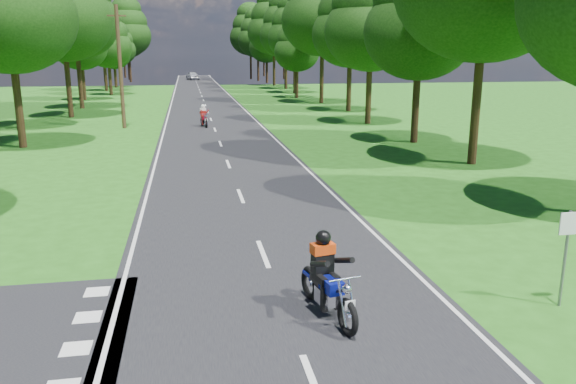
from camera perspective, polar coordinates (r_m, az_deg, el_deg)
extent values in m
plane|color=#215914|center=(12.49, -1.31, -9.50)|extent=(160.00, 160.00, 0.00)
cube|color=black|center=(61.55, -8.58, 9.19)|extent=(7.00, 140.00, 0.02)
cube|color=silver|center=(14.32, -2.55, -6.26)|extent=(0.12, 2.00, 0.01)
cube|color=silver|center=(20.02, -4.83, -0.39)|extent=(0.12, 2.00, 0.01)
cube|color=silver|center=(25.86, -6.09, 2.86)|extent=(0.12, 2.00, 0.01)
cube|color=silver|center=(31.76, -6.89, 4.91)|extent=(0.12, 2.00, 0.01)
cube|color=silver|center=(37.69, -7.44, 6.31)|extent=(0.12, 2.00, 0.01)
cube|color=silver|center=(43.64, -7.84, 7.33)|extent=(0.12, 2.00, 0.01)
cube|color=silver|center=(49.60, -8.15, 8.11)|extent=(0.12, 2.00, 0.01)
cube|color=silver|center=(55.57, -8.39, 8.71)|extent=(0.12, 2.00, 0.01)
cube|color=silver|center=(61.55, -8.58, 9.20)|extent=(0.12, 2.00, 0.01)
cube|color=silver|center=(67.53, -8.74, 9.61)|extent=(0.12, 2.00, 0.01)
cube|color=silver|center=(73.51, -8.88, 9.95)|extent=(0.12, 2.00, 0.01)
cube|color=silver|center=(79.50, -8.99, 10.23)|extent=(0.12, 2.00, 0.01)
cube|color=silver|center=(85.49, -9.09, 10.48)|extent=(0.12, 2.00, 0.01)
cube|color=silver|center=(91.47, -9.18, 10.69)|extent=(0.12, 2.00, 0.01)
cube|color=silver|center=(97.47, -9.26, 10.88)|extent=(0.12, 2.00, 0.01)
cube|color=silver|center=(103.46, -9.32, 11.05)|extent=(0.12, 2.00, 0.01)
cube|color=silver|center=(109.45, -9.38, 11.20)|extent=(0.12, 2.00, 0.01)
cube|color=silver|center=(115.44, -9.44, 11.33)|extent=(0.12, 2.00, 0.01)
cube|color=silver|center=(121.44, -9.48, 11.45)|extent=(0.12, 2.00, 0.01)
cube|color=silver|center=(127.43, -9.53, 11.56)|extent=(0.12, 2.00, 0.01)
cube|color=silver|center=(61.54, -11.69, 9.07)|extent=(0.10, 140.00, 0.01)
cube|color=silver|center=(61.73, -5.48, 9.31)|extent=(0.10, 140.00, 0.01)
cube|color=silver|center=(10.67, -20.72, -14.64)|extent=(0.50, 0.50, 0.01)
cube|color=silver|center=(11.72, -19.68, -11.88)|extent=(0.50, 0.50, 0.01)
cube|color=silver|center=(12.80, -18.83, -9.56)|extent=(0.50, 0.50, 0.01)
cylinder|color=black|center=(33.41, -25.64, 7.43)|extent=(0.40, 0.40, 3.91)
ellipsoid|color=black|center=(33.33, -26.54, 15.67)|extent=(6.85, 6.85, 5.82)
cylinder|color=black|center=(42.14, -25.80, 8.41)|extent=(0.40, 0.40, 3.79)
ellipsoid|color=black|center=(42.06, -26.49, 14.74)|extent=(6.64, 6.64, 5.64)
cylinder|color=black|center=(47.88, -21.36, 9.66)|extent=(0.40, 0.40, 4.32)
ellipsoid|color=black|center=(47.86, -21.95, 16.00)|extent=(7.56, 7.56, 6.42)
cylinder|color=black|center=(55.32, -20.36, 10.25)|extent=(0.40, 0.40, 4.40)
ellipsoid|color=black|center=(55.31, -20.85, 15.84)|extent=(7.71, 7.71, 6.55)
cylinder|color=black|center=(65.10, -20.05, 10.17)|extent=(0.40, 0.40, 3.20)
ellipsoid|color=black|center=(65.02, -20.34, 13.63)|extent=(5.60, 5.60, 4.76)
ellipsoid|color=black|center=(65.05, -20.46, 15.00)|extent=(4.80, 4.80, 4.08)
ellipsoid|color=black|center=(65.12, -20.58, 16.37)|extent=(3.60, 3.60, 3.06)
cylinder|color=black|center=(72.12, -17.60, 10.66)|extent=(0.40, 0.40, 3.22)
ellipsoid|color=black|center=(72.05, -17.84, 13.80)|extent=(5.64, 5.64, 4.79)
ellipsoid|color=black|center=(72.08, -17.93, 15.05)|extent=(4.83, 4.83, 4.11)
ellipsoid|color=black|center=(72.14, -18.03, 16.29)|extent=(3.62, 3.62, 3.08)
cylinder|color=black|center=(80.00, -18.04, 11.03)|extent=(0.40, 0.40, 3.61)
ellipsoid|color=black|center=(79.95, -18.29, 14.21)|extent=(6.31, 6.31, 5.37)
ellipsoid|color=black|center=(80.00, -18.38, 15.46)|extent=(5.41, 5.41, 4.60)
ellipsoid|color=black|center=(80.08, -18.48, 16.72)|extent=(4.06, 4.06, 3.45)
cylinder|color=black|center=(87.74, -17.11, 10.99)|extent=(0.40, 0.40, 2.67)
ellipsoid|color=black|center=(87.66, -17.27, 13.13)|extent=(4.67, 4.67, 3.97)
ellipsoid|color=black|center=(87.66, -17.33, 13.98)|extent=(4.00, 4.00, 3.40)
ellipsoid|color=black|center=(87.69, -17.40, 14.82)|extent=(3.00, 3.00, 2.55)
cylinder|color=black|center=(96.85, -16.64, 11.37)|extent=(0.40, 0.40, 3.09)
ellipsoid|color=black|center=(96.79, -16.80, 13.61)|extent=(5.40, 5.40, 4.59)
ellipsoid|color=black|center=(96.81, -16.86, 14.50)|extent=(4.63, 4.63, 3.93)
ellipsoid|color=black|center=(96.85, -16.93, 15.39)|extent=(3.47, 3.47, 2.95)
cylinder|color=black|center=(103.21, -15.75, 11.94)|extent=(0.40, 0.40, 4.48)
ellipsoid|color=black|center=(103.21, -15.95, 15.00)|extent=(7.84, 7.84, 6.66)
ellipsoid|color=black|center=(103.30, -16.04, 16.21)|extent=(6.72, 6.72, 5.71)
ellipsoid|color=black|center=(103.42, -16.12, 17.41)|extent=(5.04, 5.04, 4.28)
cylinder|color=black|center=(112.25, -15.86, 11.96)|extent=(0.40, 0.40, 4.09)
ellipsoid|color=black|center=(112.23, -16.04, 14.53)|extent=(7.16, 7.16, 6.09)
ellipsoid|color=black|center=(112.29, -16.11, 15.54)|extent=(6.14, 6.14, 5.22)
ellipsoid|color=black|center=(112.38, -16.18, 16.56)|extent=(4.61, 4.61, 3.92)
cylinder|color=black|center=(26.92, 18.50, 7.52)|extent=(0.40, 0.40, 4.56)
cylinder|color=black|center=(32.74, 12.81, 7.97)|extent=(0.40, 0.40, 3.49)
ellipsoid|color=black|center=(32.59, 13.23, 15.51)|extent=(6.12, 6.12, 5.20)
cylinder|color=black|center=(41.07, 8.18, 9.46)|extent=(0.40, 0.40, 3.69)
ellipsoid|color=black|center=(40.98, 8.41, 15.81)|extent=(6.46, 6.46, 5.49)
ellipsoid|color=black|center=(41.08, 8.50, 18.32)|extent=(5.54, 5.54, 4.71)
cylinder|color=black|center=(49.82, 6.21, 10.32)|extent=(0.40, 0.40, 3.74)
ellipsoid|color=black|center=(49.75, 6.35, 15.63)|extent=(6.55, 6.55, 5.57)
ellipsoid|color=black|center=(49.84, 6.41, 17.72)|extent=(5.62, 5.62, 4.77)
cylinder|color=black|center=(57.70, 3.44, 11.31)|extent=(0.40, 0.40, 4.64)
ellipsoid|color=black|center=(57.72, 3.52, 16.99)|extent=(8.12, 8.12, 6.91)
cylinder|color=black|center=(64.52, 0.89, 10.84)|extent=(0.40, 0.40, 2.91)
ellipsoid|color=black|center=(64.43, 0.90, 14.02)|extent=(5.09, 5.09, 4.33)
ellipsoid|color=black|center=(64.44, 0.90, 15.28)|extent=(4.36, 4.36, 3.71)
ellipsoid|color=black|center=(64.49, 0.91, 16.54)|extent=(3.27, 3.27, 2.78)
cylinder|color=black|center=(72.06, 0.70, 11.56)|extent=(0.40, 0.40, 3.88)
ellipsoid|color=black|center=(72.02, 0.71, 15.35)|extent=(6.78, 6.78, 5.77)
ellipsoid|color=black|center=(72.09, 0.72, 16.85)|extent=(5.81, 5.81, 4.94)
ellipsoid|color=black|center=(72.21, 0.72, 18.35)|extent=(4.36, 4.36, 3.71)
cylinder|color=black|center=(80.44, -0.22, 11.92)|extent=(0.40, 0.40, 4.18)
ellipsoid|color=black|center=(80.42, -0.22, 15.58)|extent=(7.31, 7.31, 6.21)
ellipsoid|color=black|center=(80.51, -0.22, 17.03)|extent=(6.27, 6.27, 5.33)
ellipsoid|color=black|center=(80.64, -0.22, 18.47)|extent=(4.70, 4.70, 4.00)
cylinder|color=black|center=(89.23, -1.42, 12.26)|extent=(0.40, 0.40, 4.63)
ellipsoid|color=black|center=(89.24, -1.45, 15.92)|extent=(8.11, 8.11, 6.89)
ellipsoid|color=black|center=(89.34, -1.46, 17.37)|extent=(6.95, 6.95, 5.91)
ellipsoid|color=black|center=(89.51, -1.46, 18.81)|extent=(5.21, 5.21, 4.43)
cylinder|color=black|center=(96.43, -2.16, 12.00)|extent=(0.40, 0.40, 3.36)
ellipsoid|color=black|center=(96.38, -2.18, 14.46)|extent=(5.88, 5.88, 5.00)
ellipsoid|color=black|center=(96.41, -2.19, 15.44)|extent=(5.04, 5.04, 4.29)
ellipsoid|color=black|center=(96.47, -2.20, 16.41)|extent=(3.78, 3.78, 3.21)
cylinder|color=black|center=(103.51, -3.04, 12.33)|extent=(0.40, 0.40, 4.09)
ellipsoid|color=black|center=(103.49, -3.08, 15.11)|extent=(7.15, 7.15, 6.08)
ellipsoid|color=black|center=(103.55, -3.10, 16.22)|extent=(6.13, 6.13, 5.21)
ellipsoid|color=black|center=(103.65, -3.11, 17.32)|extent=(4.60, 4.60, 3.91)
cylinder|color=black|center=(111.15, -3.79, 12.53)|extent=(0.40, 0.40, 4.48)
ellipsoid|color=black|center=(111.16, -3.84, 15.37)|extent=(7.84, 7.84, 6.66)
ellipsoid|color=black|center=(111.23, -3.86, 16.50)|extent=(6.72, 6.72, 5.71)
ellipsoid|color=black|center=(111.35, -3.88, 17.62)|extent=(5.04, 5.04, 4.28)
cylinder|color=black|center=(121.98, -16.25, 11.99)|extent=(0.40, 0.40, 3.84)
ellipsoid|color=black|center=(121.95, -16.41, 14.21)|extent=(6.72, 6.72, 5.71)
ellipsoid|color=black|center=(121.99, -16.47, 15.09)|extent=(5.76, 5.76, 4.90)
ellipsoid|color=black|center=(122.06, -16.53, 15.96)|extent=(4.32, 4.32, 3.67)
cylinder|color=black|center=(124.49, -2.45, 12.63)|extent=(0.40, 0.40, 4.16)
ellipsoid|color=black|center=(124.47, -2.48, 14.98)|extent=(7.28, 7.28, 6.19)
ellipsoid|color=black|center=(124.53, -2.49, 15.92)|extent=(6.24, 6.24, 5.30)
ellipsoid|color=black|center=(124.61, -2.50, 16.85)|extent=(4.68, 4.68, 3.98)
cylinder|color=black|center=(107.32, -18.14, 11.58)|extent=(0.40, 0.40, 3.52)
ellipsoid|color=black|center=(107.28, -18.31, 13.89)|extent=(6.16, 6.16, 5.24)
ellipsoid|color=black|center=(107.31, -18.39, 14.80)|extent=(5.28, 5.28, 4.49)
ellipsoid|color=black|center=(107.37, -18.46, 15.71)|extent=(3.96, 3.96, 3.37)
cylinder|color=black|center=(110.95, -0.41, 12.56)|extent=(0.40, 0.40, 4.48)
ellipsoid|color=black|center=(110.95, -0.41, 15.41)|extent=(7.84, 7.84, 6.66)
ellipsoid|color=black|center=(111.03, -0.41, 16.53)|extent=(6.72, 6.72, 5.71)
ellipsoid|color=black|center=(111.15, -0.42, 17.66)|extent=(5.04, 5.04, 4.28)
cylinder|color=#382616|center=(39.57, -16.68, 11.99)|extent=(0.26, 0.26, 8.00)
cube|color=#382616|center=(39.62, -17.02, 16.76)|extent=(1.20, 0.10, 0.10)
cylinder|color=slate|center=(12.45, 26.30, -6.14)|extent=(0.06, 0.06, 2.00)
cube|color=white|center=(12.21, 26.75, -2.87)|extent=(0.45, 0.03, 0.45)
imported|color=silver|center=(108.99, -9.67, 11.58)|extent=(2.77, 4.79, 1.53)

